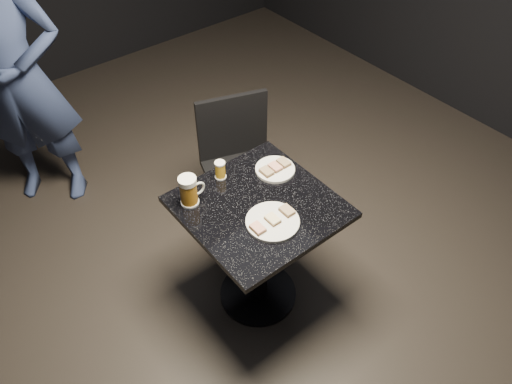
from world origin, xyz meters
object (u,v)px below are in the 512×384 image
patron (17,77)px  beer_mug (189,191)px  plate_large (273,222)px  plate_small (275,169)px  table (258,238)px  beer_tumbler (220,170)px  chair (240,161)px

patron → beer_mug: size_ratio=11.41×
plate_large → plate_small: same height
plate_small → patron: bearing=117.8°
table → beer_tumbler: (-0.03, 0.27, 0.29)m
patron → table: bearing=-33.6°
plate_small → table: 0.36m
patron → beer_tumbler: patron is taller
plate_large → table: plate_large is taller
plate_large → table: 0.28m
beer_mug → beer_tumbler: 0.23m
plate_large → chair: chair is taller
patron → chair: 1.41m
plate_large → chair: size_ratio=0.28×
beer_mug → chair: 0.71m
plate_large → chair: (0.31, 0.68, -0.25)m
patron → chair: patron is taller
plate_large → chair: bearing=65.0°
table → chair: (0.29, 0.54, -0.01)m
patron → beer_tumbler: (0.52, -1.33, -0.10)m
beer_mug → beer_tumbler: size_ratio=1.61×
plate_small → patron: size_ratio=0.11×
plate_large → beer_mug: bearing=122.8°
chair → plate_large: bearing=-115.0°
plate_large → beer_mug: (-0.22, 0.35, 0.07)m
beer_tumbler → chair: size_ratio=0.11×
plate_small → patron: patron is taller
plate_large → patron: bearing=106.9°
plate_small → table: size_ratio=0.27×
plate_small → beer_mug: 0.48m
plate_large → beer_tumbler: beer_tumbler is taller
beer_tumbler → plate_large: bearing=-89.3°
patron → beer_mug: (0.30, -1.38, -0.07)m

